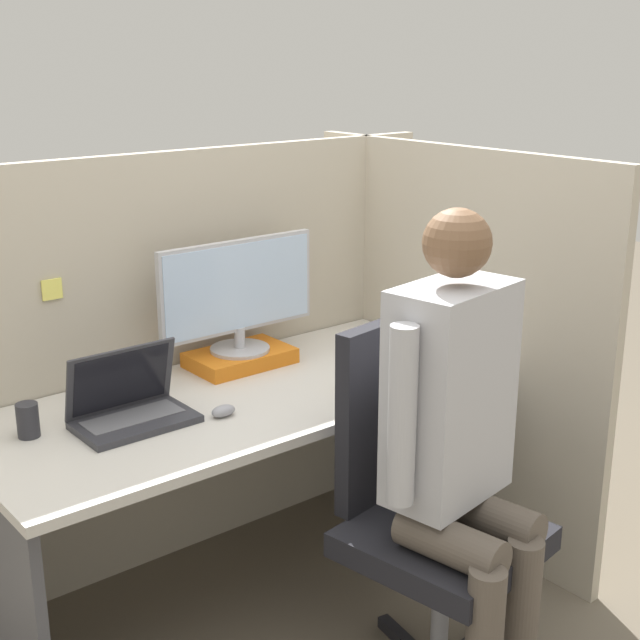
{
  "coord_description": "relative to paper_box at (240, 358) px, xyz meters",
  "views": [
    {
      "loc": [
        -1.42,
        -1.77,
        1.72
      ],
      "look_at": [
        0.17,
        0.18,
        0.95
      ],
      "focal_mm": 50.0,
      "sensor_mm": 36.0,
      "label": 1
    }
  ],
  "objects": [
    {
      "name": "cubicle_panel_back",
      "position": [
        -0.15,
        0.16,
        -0.02
      ],
      "size": [
        2.15,
        0.05,
        1.41
      ],
      "color": "#B7AD99",
      "rests_on": "ground"
    },
    {
      "name": "cubicle_panel_right",
      "position": [
        0.7,
        -0.3,
        -0.02
      ],
      "size": [
        0.04,
        1.36,
        1.41
      ],
      "color": "#B7AD99",
      "rests_on": "ground"
    },
    {
      "name": "desk",
      "position": [
        -0.15,
        -0.22,
        -0.18
      ],
      "size": [
        1.65,
        0.72,
        0.7
      ],
      "color": "beige",
      "rests_on": "ground"
    },
    {
      "name": "paper_box",
      "position": [
        0.0,
        0.0,
        0.0
      ],
      "size": [
        0.34,
        0.21,
        0.05
      ],
      "color": "orange",
      "rests_on": "desk"
    },
    {
      "name": "monitor",
      "position": [
        0.0,
        0.0,
        0.23
      ],
      "size": [
        0.58,
        0.2,
        0.38
      ],
      "color": "#B2B2B7",
      "rests_on": "paper_box"
    },
    {
      "name": "laptop",
      "position": [
        -0.51,
        -0.21,
        0.02
      ],
      "size": [
        0.33,
        0.21,
        0.22
      ],
      "color": "#2D2D33",
      "rests_on": "desk"
    },
    {
      "name": "mouse",
      "position": [
        -0.29,
        -0.33,
        -0.01
      ],
      "size": [
        0.08,
        0.04,
        0.03
      ],
      "color": "gray",
      "rests_on": "desk"
    },
    {
      "name": "stapler",
      "position": [
        0.6,
        -0.09,
        -0.0
      ],
      "size": [
        0.04,
        0.13,
        0.05
      ],
      "color": "#2D2D33",
      "rests_on": "desk"
    },
    {
      "name": "carrot_toy",
      "position": [
        0.15,
        -0.44,
        -0.0
      ],
      "size": [
        0.04,
        0.14,
        0.04
      ],
      "color": "orange",
      "rests_on": "desk"
    },
    {
      "name": "office_chair",
      "position": [
        0.05,
        -0.81,
        -0.21
      ],
      "size": [
        0.54,
        0.58,
        1.01
      ],
      "color": "black",
      "rests_on": "ground"
    },
    {
      "name": "person",
      "position": [
        0.03,
        -0.96,
        0.05
      ],
      "size": [
        0.47,
        0.43,
        1.35
      ],
      "color": "brown",
      "rests_on": "ground"
    },
    {
      "name": "pen_cup",
      "position": [
        -0.77,
        -0.11,
        0.02
      ],
      "size": [
        0.06,
        0.06,
        0.1
      ],
      "color": "#28282D",
      "rests_on": "desk"
    }
  ]
}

